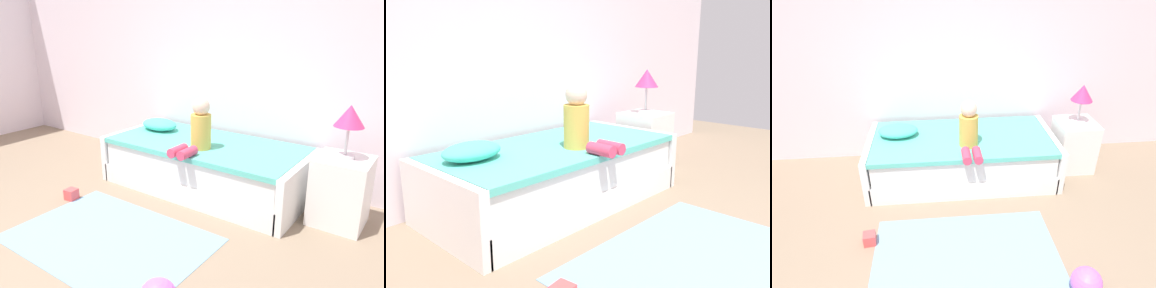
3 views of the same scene
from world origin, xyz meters
TOP-DOWN VIEW (x-y plane):
  - wall_rear at (0.00, 2.60)m, footprint 7.20×0.10m
  - bed at (0.20, 2.00)m, footprint 2.11×1.00m
  - nightstand at (1.55, 2.05)m, footprint 0.44×0.44m
  - table_lamp at (1.55, 2.05)m, footprint 0.24×0.24m
  - child_figure at (0.25, 1.77)m, footprint 0.20×0.51m
  - pillow at (-0.51, 2.10)m, footprint 0.44×0.30m
  - toy_ball at (0.98, 0.30)m, footprint 0.23×0.23m
  - area_rug at (0.12, 0.70)m, footprint 1.60×1.10m
  - toy_block at (-0.73, 0.98)m, footprint 0.12×0.12m

SIDE VIEW (x-z plane):
  - area_rug at x=0.12m, z-range 0.00..0.01m
  - toy_block at x=-0.73m, z-range 0.00..0.11m
  - toy_ball at x=0.98m, z-range 0.00..0.23m
  - bed at x=0.20m, z-range 0.00..0.50m
  - nightstand at x=1.55m, z-range 0.00..0.60m
  - pillow at x=-0.51m, z-range 0.50..0.63m
  - child_figure at x=0.25m, z-range 0.45..0.96m
  - table_lamp at x=1.55m, z-range 0.71..1.16m
  - wall_rear at x=0.00m, z-range 0.00..2.90m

